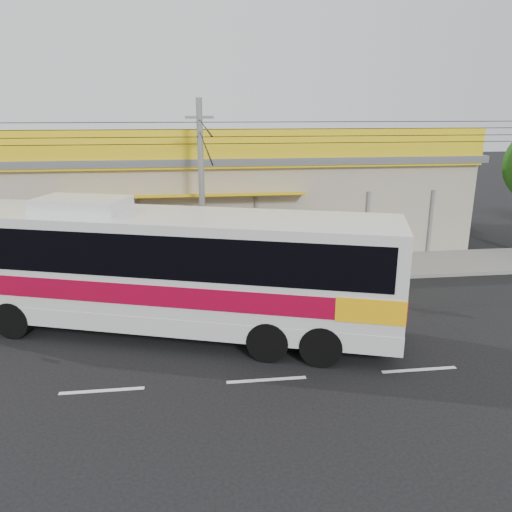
# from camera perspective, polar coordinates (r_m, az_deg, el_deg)

# --- Properties ---
(ground) EXTENTS (120.00, 120.00, 0.00)m
(ground) POSITION_cam_1_polar(r_m,az_deg,el_deg) (15.01, -0.19, -9.17)
(ground) COLOR black
(ground) RESTS_ON ground
(sidewalk) EXTENTS (30.00, 3.20, 0.15)m
(sidewalk) POSITION_cam_1_polar(r_m,az_deg,el_deg) (20.53, -2.23, -1.73)
(sidewalk) COLOR slate
(sidewalk) RESTS_ON ground
(lane_markings) EXTENTS (50.00, 0.12, 0.01)m
(lane_markings) POSITION_cam_1_polar(r_m,az_deg,el_deg) (12.83, 1.22, -13.98)
(lane_markings) COLOR silver
(lane_markings) RESTS_ON ground
(storefront_building) EXTENTS (22.60, 9.20, 5.70)m
(storefront_building) POSITION_cam_1_polar(r_m,az_deg,el_deg) (25.37, -3.41, 6.98)
(storefront_building) COLOR #ACA38B
(storefront_building) RESTS_ON ground
(coach_bus) EXTENTS (13.24, 6.64, 4.01)m
(coach_bus) POSITION_cam_1_polar(r_m,az_deg,el_deg) (14.64, -8.76, -1.00)
(coach_bus) COLOR silver
(coach_bus) RESTS_ON ground
(motorbike_red) EXTENTS (1.77, 0.81, 0.90)m
(motorbike_red) POSITION_cam_1_polar(r_m,az_deg,el_deg) (19.30, -12.10, -1.66)
(motorbike_red) COLOR maroon
(motorbike_red) RESTS_ON sidewalk
(motorbike_dark) EXTENTS (1.68, 1.11, 0.98)m
(motorbike_dark) POSITION_cam_1_polar(r_m,az_deg,el_deg) (20.04, -24.94, -2.08)
(motorbike_dark) COLOR black
(motorbike_dark) RESTS_ON sidewalk
(utility_pole) EXTENTS (34.00, 14.00, 6.88)m
(utility_pole) POSITION_cam_1_polar(r_m,az_deg,el_deg) (18.84, -6.44, 13.90)
(utility_pole) COLOR #5E5D5B
(utility_pole) RESTS_ON ground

